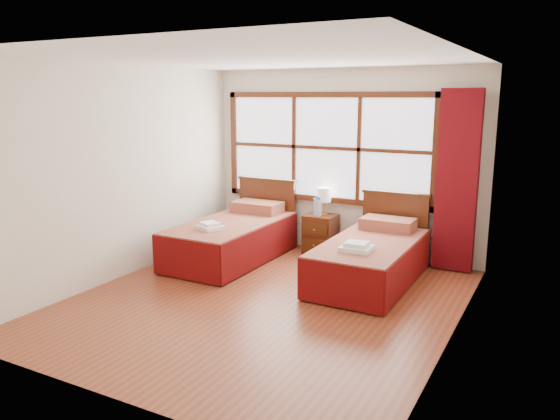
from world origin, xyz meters
The scene contains 15 objects.
floor centered at (0.00, 0.00, 0.00)m, with size 4.50×4.50×0.00m, color brown.
ceiling centered at (0.00, 0.00, 2.60)m, with size 4.50×4.50×0.00m, color white.
wall_back centered at (0.00, 2.25, 1.30)m, with size 4.00×4.00×0.00m, color silver.
wall_left centered at (-2.00, 0.00, 1.30)m, with size 4.50×4.50×0.00m, color silver.
wall_right centered at (2.00, 0.00, 1.30)m, with size 4.50×4.50×0.00m, color silver.
window centered at (-0.25, 2.21, 1.50)m, with size 3.16×0.06×1.56m.
curtain centered at (1.60, 2.11, 1.17)m, with size 0.50×0.16×2.30m, color #660A10.
bed_left centered at (-1.18, 1.20, 0.31)m, with size 1.04×2.06×1.01m.
bed_right centered at (0.82, 1.20, 0.29)m, with size 1.00×2.02×0.96m.
nightstand centered at (-0.22, 1.99, 0.28)m, with size 0.43×0.42×0.57m.
towels_left centered at (-1.18, 0.67, 0.58)m, with size 0.38×0.36×0.09m.
towels_right centered at (0.80, 0.69, 0.56)m, with size 0.35×0.31×0.10m.
lamp centered at (-0.19, 2.04, 0.84)m, with size 0.20×0.20×0.39m.
bottle_near centered at (-0.27, 1.96, 0.69)m, with size 0.07×0.07×0.28m.
bottle_far centered at (-0.22, 1.94, 0.69)m, with size 0.07×0.07×0.26m.
Camera 1 is at (2.84, -4.93, 2.23)m, focal length 35.00 mm.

